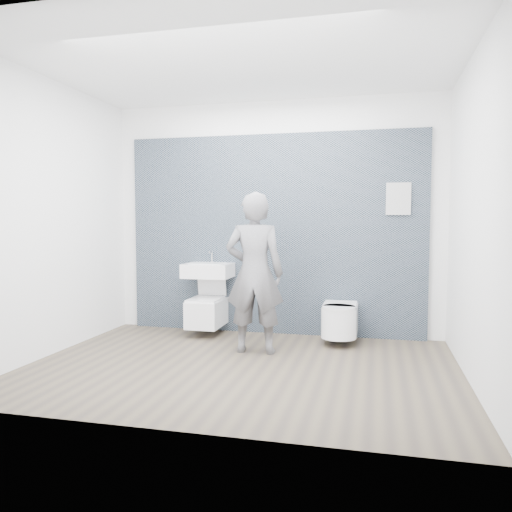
% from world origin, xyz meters
% --- Properties ---
extents(ground, '(4.00, 4.00, 0.00)m').
position_xyz_m(ground, '(0.00, 0.00, 0.00)').
color(ground, brown).
rests_on(ground, ground).
extents(room_shell, '(4.00, 4.00, 4.00)m').
position_xyz_m(room_shell, '(0.00, 0.00, 1.74)').
color(room_shell, silver).
rests_on(room_shell, ground).
extents(tile_wall, '(3.60, 0.06, 2.40)m').
position_xyz_m(tile_wall, '(0.00, 1.47, 0.00)').
color(tile_wall, black).
rests_on(tile_wall, ground).
extents(washbasin, '(0.56, 0.42, 0.42)m').
position_xyz_m(washbasin, '(-0.75, 1.23, 0.78)').
color(washbasin, white).
rests_on(washbasin, ground).
extents(toilet_square, '(0.38, 0.55, 0.74)m').
position_xyz_m(toilet_square, '(-0.75, 1.17, 0.29)').
color(toilet_square, white).
rests_on(toilet_square, ground).
extents(toilet_rounded, '(0.38, 0.65, 0.35)m').
position_xyz_m(toilet_rounded, '(0.83, 1.11, 0.27)').
color(toilet_rounded, white).
rests_on(toilet_rounded, ground).
extents(info_placard, '(0.27, 0.03, 0.36)m').
position_xyz_m(info_placard, '(1.45, 1.43, 0.00)').
color(info_placard, white).
rests_on(info_placard, ground).
extents(visitor, '(0.64, 0.45, 1.66)m').
position_xyz_m(visitor, '(0.00, 0.53, 0.83)').
color(visitor, slate).
rests_on(visitor, ground).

